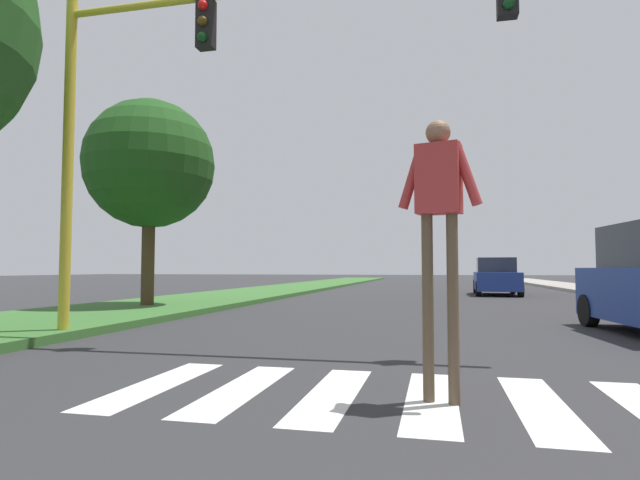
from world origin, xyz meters
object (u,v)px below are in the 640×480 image
object	(u,v)px
tree_mid	(150,165)
traffic_light_gantry	(202,71)
sedan_midblock	(496,278)
pedestrian_performer	(439,213)

from	to	relation	value
tree_mid	traffic_light_gantry	distance (m)	7.05
traffic_light_gantry	sedan_midblock	bearing A→B (deg)	69.41
sedan_midblock	tree_mid	bearing A→B (deg)	-133.73
tree_mid	sedan_midblock	xyz separation A→B (m)	(10.55, 11.03, -3.37)
traffic_light_gantry	tree_mid	bearing A→B (deg)	127.80
tree_mid	pedestrian_performer	size ratio (longest dim) A/B	2.34
tree_mid	traffic_light_gantry	bearing A→B (deg)	-52.20
traffic_light_gantry	pedestrian_performer	world-z (taller)	traffic_light_gantry
tree_mid	pedestrian_performer	bearing A→B (deg)	-46.28
pedestrian_performer	sedan_midblock	xyz separation A→B (m)	(2.57, 19.37, -0.89)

